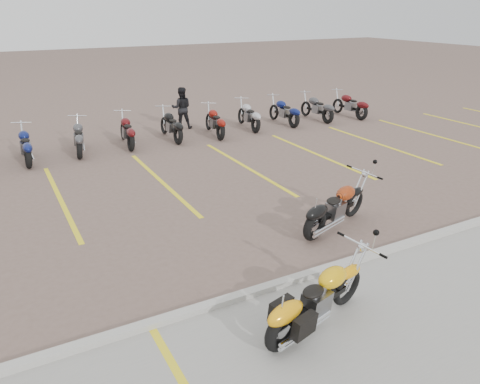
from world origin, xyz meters
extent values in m
plane|color=#715951|center=(0.00, 0.00, 0.00)|extent=(100.00, 100.00, 0.00)
cube|color=#9E9B93|center=(0.00, -4.50, 0.01)|extent=(60.00, 5.00, 0.01)
cube|color=#ADAAA3|center=(0.00, -2.00, 0.06)|extent=(60.00, 0.18, 0.12)
torus|color=black|center=(0.69, -2.92, 0.32)|extent=(0.66, 0.28, 0.65)
torus|color=black|center=(-0.81, -3.33, 0.32)|extent=(0.71, 0.35, 0.69)
cube|color=black|center=(-0.06, -3.13, 0.38)|extent=(1.29, 0.46, 0.10)
cube|color=slate|center=(-0.11, -3.14, 0.44)|extent=(0.49, 0.40, 0.34)
ellipsoid|color=#EFB00C|center=(0.21, -3.05, 0.74)|extent=(0.65, 0.46, 0.30)
ellipsoid|color=black|center=(-0.24, -3.17, 0.70)|extent=(0.45, 0.35, 0.12)
torus|color=black|center=(3.10, -0.33, 0.32)|extent=(0.66, 0.31, 0.65)
torus|color=black|center=(1.62, -0.82, 0.32)|extent=(0.71, 0.38, 0.69)
cube|color=black|center=(2.36, -0.57, 0.38)|extent=(1.28, 0.53, 0.10)
cube|color=slate|center=(2.31, -0.59, 0.44)|extent=(0.50, 0.42, 0.34)
ellipsoid|color=black|center=(2.63, -0.48, 0.74)|extent=(0.66, 0.49, 0.30)
ellipsoid|color=black|center=(2.19, -0.63, 0.70)|extent=(0.45, 0.37, 0.12)
imported|color=black|center=(2.82, 9.46, 0.81)|extent=(0.97, 0.87, 1.63)
camera|label=1|loc=(-3.89, -7.81, 4.58)|focal=35.00mm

